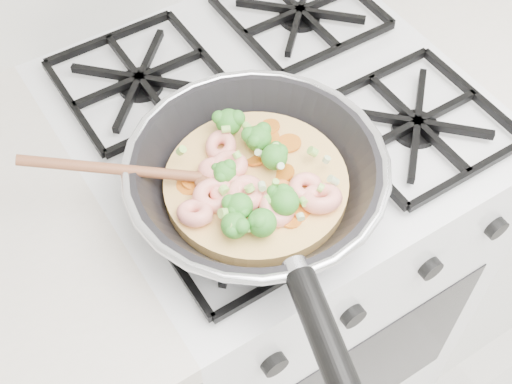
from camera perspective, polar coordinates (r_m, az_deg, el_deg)
stove at (r=1.40m, az=1.16°, el=-5.55°), size 0.60×0.60×0.92m
skillet at (r=0.88m, az=-0.02°, el=0.93°), size 0.43×0.49×0.10m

